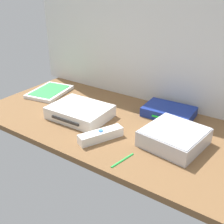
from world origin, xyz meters
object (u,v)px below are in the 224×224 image
game_console (80,112)px  network_router (169,112)px  mini_computer (174,137)px  remote_wand (101,135)px  game_case (50,92)px  stylus_pen (122,160)px

game_console → network_router: bearing=34.8°
mini_computer → remote_wand: mini_computer is taller
game_console → mini_computer: (35.67, 2.28, 0.44)cm
game_console → network_router: game_console is taller
game_console → mini_computer: 35.74cm
game_case → network_router: network_router is taller
network_router → remote_wand: bearing=-114.3°
game_case → stylus_pen: size_ratio=2.36×
mini_computer → remote_wand: size_ratio=1.26×
mini_computer → stylus_pen: size_ratio=2.09×
game_console → mini_computer: mini_computer is taller
game_console → game_case: game_console is taller
game_case → stylus_pen: (53.59, -24.00, -0.41)cm
stylus_pen → network_router: bearing=91.8°
game_console → stylus_pen: (27.29, -13.79, -1.85)cm
remote_wand → game_console: bearing=176.9°
game_console → network_router: (26.25, 19.54, -0.50)cm
mini_computer → remote_wand: 22.72cm
game_case → remote_wand: bearing=-34.5°
network_router → remote_wand: 29.67cm
game_console → remote_wand: (15.49, -8.11, -0.69)cm
mini_computer → game_case: (-61.97, 7.93, -1.88)cm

